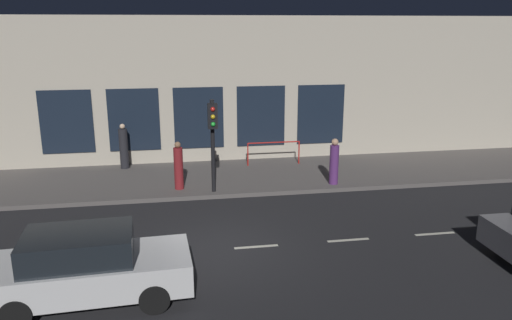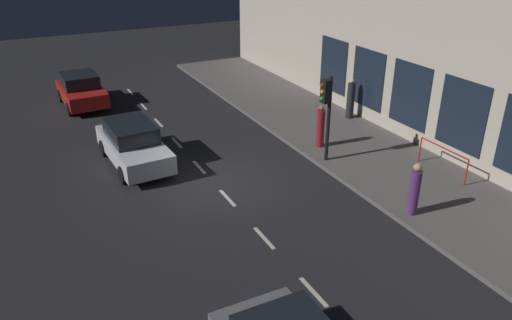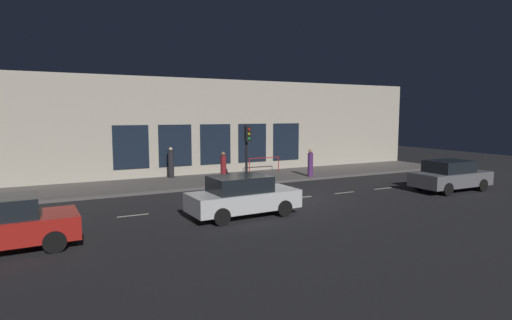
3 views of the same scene
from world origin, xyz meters
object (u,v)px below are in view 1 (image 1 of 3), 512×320
(traffic_light, at_px, (213,130))
(pedestrian_1, at_px, (334,163))
(pedestrian_0, at_px, (179,167))
(pedestrian_2, at_px, (124,148))
(parked_car_2, at_px, (87,267))

(traffic_light, distance_m, pedestrian_1, 4.64)
(pedestrian_0, xyz_separation_m, pedestrian_1, (-0.36, -5.59, -0.00))
(pedestrian_0, relative_size, pedestrian_2, 0.94)
(pedestrian_2, bearing_deg, pedestrian_0, 92.32)
(traffic_light, xyz_separation_m, pedestrian_0, (0.62, 1.19, -1.42))
(traffic_light, height_order, pedestrian_2, traffic_light)
(traffic_light, height_order, pedestrian_1, traffic_light)
(traffic_light, distance_m, pedestrian_0, 1.95)
(pedestrian_2, bearing_deg, pedestrian_1, 123.60)
(traffic_light, xyz_separation_m, pedestrian_1, (0.26, -4.41, -1.42))
(traffic_light, xyz_separation_m, parked_car_2, (-6.33, 3.27, -1.58))
(traffic_light, relative_size, parked_car_2, 0.74)
(pedestrian_0, bearing_deg, pedestrian_2, -50.73)
(traffic_light, distance_m, parked_car_2, 7.29)
(traffic_light, bearing_deg, parked_car_2, 152.69)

